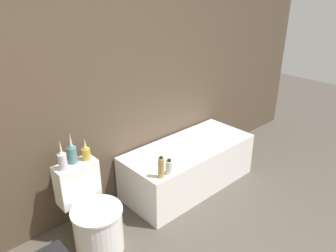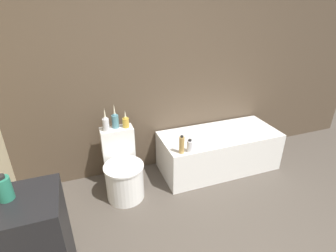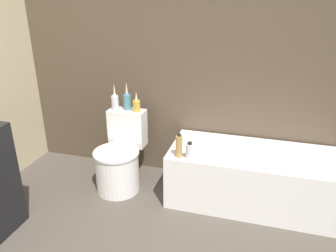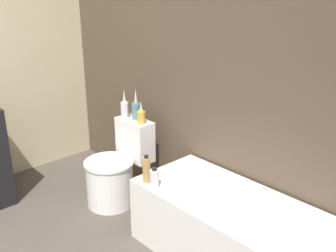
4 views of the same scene
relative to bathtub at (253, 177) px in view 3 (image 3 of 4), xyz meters
name	(u,v)px [view 3 (image 3 of 4)]	position (x,y,z in m)	size (l,w,h in m)	color
wall_back_tiled	(185,51)	(-0.75, 0.38, 1.04)	(6.40, 0.06, 2.60)	brown
bathtub	(253,177)	(0.00, 0.00, 0.00)	(1.51, 0.66, 0.50)	white
toilet	(120,160)	(-1.28, -0.09, 0.04)	(0.44, 0.60, 0.73)	white
vase_gold	(115,101)	(-1.39, 0.11, 0.57)	(0.07, 0.07, 0.27)	silver
vase_silver	(127,100)	(-1.28, 0.16, 0.57)	(0.08, 0.08, 0.28)	teal
vase_bronze	(137,105)	(-1.16, 0.12, 0.55)	(0.07, 0.07, 0.21)	gold
shampoo_bottle_tall	(179,146)	(-0.64, -0.26, 0.35)	(0.06, 0.06, 0.22)	tan
shampoo_bottle_short	(190,151)	(-0.54, -0.27, 0.32)	(0.07, 0.07, 0.15)	silver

